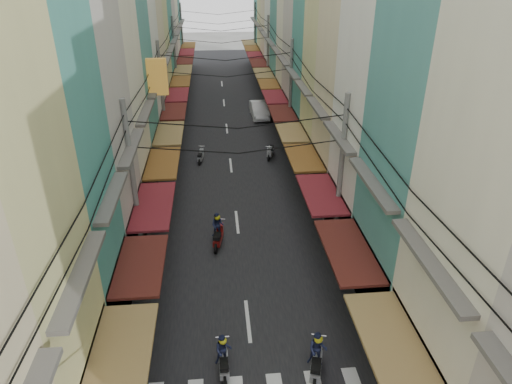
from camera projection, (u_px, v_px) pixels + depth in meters
ground at (244, 290)px, 20.81m from camera, size 160.00×160.00×0.00m
road at (228, 137)px, 38.48m from camera, size 10.00×80.00×0.02m
sidewalk_left at (150, 139)px, 37.93m from camera, size 3.00×80.00×0.06m
sidewalk_right at (304, 134)px, 39.01m from camera, size 3.00×80.00×0.06m
building_row_left at (106, 20)px, 30.29m from camera, size 7.80×67.67×23.70m
building_row_right at (340, 23)px, 31.67m from camera, size 7.80×68.98×22.59m
utility_poles at (228, 71)px, 31.05m from camera, size 10.20×66.13×8.20m
white_car at (259, 117)px, 43.22m from camera, size 5.04×2.11×1.76m
bicycle at (380, 287)px, 21.01m from camera, size 1.58×1.13×1.02m
moving_scooters at (249, 260)px, 21.90m from camera, size 5.55×22.11×1.98m
parked_scooters at (364, 339)px, 17.49m from camera, size 12.68×15.02×1.00m
pedestrians at (145, 268)px, 20.51m from camera, size 12.40×21.49×2.21m
traffic_sign at (402, 342)px, 15.48m from camera, size 0.10×0.58×2.64m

